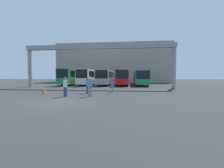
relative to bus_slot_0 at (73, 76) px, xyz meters
The scene contains 13 objects.
ground_plane 23.55m from the bus_slot_0, 71.72° to the right, with size 200.00×200.00×0.00m, color #2D3033.
building_backdrop 20.71m from the bus_slot_0, 68.72° to the left, with size 35.60×12.00×12.14m.
overhead_gantry 11.76m from the bus_slot_0, 48.59° to the right, with size 24.00×0.80×6.92m.
bus_slot_0 is the anchor object (origin of this frame).
bus_slot_1 3.70m from the bus_slot_0, ahead, with size 2.44×10.38×3.26m.
bus_slot_2 7.38m from the bus_slot_0, ahead, with size 2.54×12.13×3.12m.
bus_slot_3 11.05m from the bus_slot_0, ahead, with size 2.46×10.15×3.09m.
bus_slot_4 14.73m from the bus_slot_0, ahead, with size 2.59×10.82×2.96m.
pedestrian_mid_right 18.26m from the bus_slot_0, 64.44° to the right, with size 0.36×0.36×1.71m.
pedestrian_near_center 18.09m from the bus_slot_0, 54.90° to the right, with size 0.34×0.34×1.63m.
pedestrian_mid_left 20.01m from the bus_slot_0, 71.12° to the right, with size 0.37×0.37×1.78m.
pedestrian_far_center 20.57m from the bus_slot_0, 64.95° to the right, with size 0.38×0.38×1.80m.
traffic_cone 17.21m from the bus_slot_0, 79.39° to the right, with size 0.47×0.47×0.64m.
Camera 1 is at (4.85, -9.72, 1.83)m, focal length 24.00 mm.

